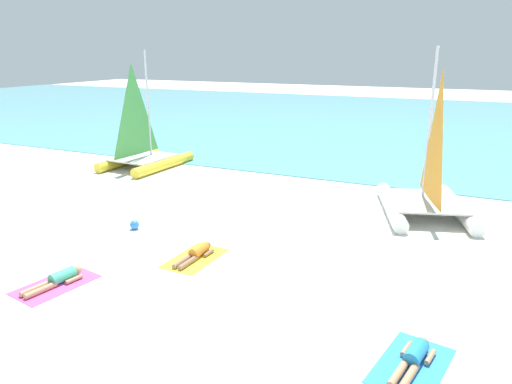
{
  "coord_description": "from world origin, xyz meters",
  "views": [
    {
      "loc": [
        6.07,
        -7.7,
        5.46
      ],
      "look_at": [
        0.0,
        5.37,
        1.2
      ],
      "focal_mm": 33.58,
      "sensor_mm": 36.0,
      "label": 1
    }
  ],
  "objects_px": {
    "towel_middle": "(195,258)",
    "towel_left": "(56,285)",
    "sunbather_left": "(58,279)",
    "beach_ball": "(135,225)",
    "sailboat_white": "(427,192)",
    "sunbather_right": "(413,358)",
    "sailboat_yellow": "(144,151)",
    "towel_right": "(412,366)",
    "sunbather_middle": "(196,253)"
  },
  "relations": [
    {
      "from": "towel_middle",
      "to": "sunbather_middle",
      "type": "distance_m",
      "value": 0.14
    },
    {
      "from": "sailboat_white",
      "to": "towel_right",
      "type": "xyz_separation_m",
      "value": [
        0.74,
        -8.8,
        -0.83
      ]
    },
    {
      "from": "towel_left",
      "to": "beach_ball",
      "type": "distance_m",
      "value": 3.92
    },
    {
      "from": "sailboat_yellow",
      "to": "towel_left",
      "type": "relative_size",
      "value": 2.9
    },
    {
      "from": "sunbather_left",
      "to": "sunbather_middle",
      "type": "height_order",
      "value": "same"
    },
    {
      "from": "sunbather_left",
      "to": "towel_right",
      "type": "xyz_separation_m",
      "value": [
        8.26,
        0.35,
        -0.13
      ]
    },
    {
      "from": "towel_middle",
      "to": "beach_ball",
      "type": "bearing_deg",
      "value": 159.31
    },
    {
      "from": "sailboat_yellow",
      "to": "sunbather_left",
      "type": "xyz_separation_m",
      "value": [
        5.69,
        -10.78,
        -0.69
      ]
    },
    {
      "from": "towel_left",
      "to": "beach_ball",
      "type": "relative_size",
      "value": 6.3
    },
    {
      "from": "towel_middle",
      "to": "sunbather_right",
      "type": "height_order",
      "value": "sunbather_right"
    },
    {
      "from": "sailboat_white",
      "to": "towel_left",
      "type": "height_order",
      "value": "sailboat_white"
    },
    {
      "from": "towel_right",
      "to": "sunbather_right",
      "type": "height_order",
      "value": "sunbather_right"
    },
    {
      "from": "towel_middle",
      "to": "towel_left",
      "type": "bearing_deg",
      "value": -129.25
    },
    {
      "from": "sunbather_left",
      "to": "towel_middle",
      "type": "distance_m",
      "value": 3.49
    },
    {
      "from": "towel_right",
      "to": "towel_left",
      "type": "bearing_deg",
      "value": -177.13
    },
    {
      "from": "towel_left",
      "to": "sunbather_right",
      "type": "relative_size",
      "value": 1.22
    },
    {
      "from": "sunbather_left",
      "to": "towel_middle",
      "type": "xyz_separation_m",
      "value": [
        2.23,
        2.68,
        -0.13
      ]
    },
    {
      "from": "sunbather_left",
      "to": "towel_middle",
      "type": "bearing_deg",
      "value": 60.23
    },
    {
      "from": "sailboat_yellow",
      "to": "sunbather_middle",
      "type": "distance_m",
      "value": 11.31
    },
    {
      "from": "towel_middle",
      "to": "towel_right",
      "type": "relative_size",
      "value": 1.0
    },
    {
      "from": "sunbather_middle",
      "to": "towel_middle",
      "type": "bearing_deg",
      "value": -90.0
    },
    {
      "from": "towel_left",
      "to": "sunbather_middle",
      "type": "relative_size",
      "value": 1.21
    },
    {
      "from": "sunbather_right",
      "to": "beach_ball",
      "type": "xyz_separation_m",
      "value": [
        -8.97,
        3.37,
        0.02
      ]
    },
    {
      "from": "sunbather_middle",
      "to": "sunbather_right",
      "type": "height_order",
      "value": "same"
    },
    {
      "from": "sailboat_yellow",
      "to": "beach_ball",
      "type": "height_order",
      "value": "sailboat_yellow"
    },
    {
      "from": "towel_left",
      "to": "sunbather_right",
      "type": "bearing_deg",
      "value": 3.31
    },
    {
      "from": "sunbather_left",
      "to": "beach_ball",
      "type": "xyz_separation_m",
      "value": [
        -0.7,
        3.79,
        0.02
      ]
    },
    {
      "from": "sailboat_yellow",
      "to": "towel_middle",
      "type": "distance_m",
      "value": 11.36
    },
    {
      "from": "sunbather_middle",
      "to": "beach_ball",
      "type": "distance_m",
      "value": 3.12
    },
    {
      "from": "towel_middle",
      "to": "sunbather_right",
      "type": "bearing_deg",
      "value": -20.56
    },
    {
      "from": "sailboat_yellow",
      "to": "towel_right",
      "type": "xyz_separation_m",
      "value": [
        13.95,
        -10.44,
        -0.82
      ]
    },
    {
      "from": "beach_ball",
      "to": "towel_left",
      "type": "bearing_deg",
      "value": -79.82
    },
    {
      "from": "towel_left",
      "to": "towel_middle",
      "type": "relative_size",
      "value": 1.0
    },
    {
      "from": "sailboat_white",
      "to": "sunbather_left",
      "type": "relative_size",
      "value": 3.6
    },
    {
      "from": "sailboat_yellow",
      "to": "sailboat_white",
      "type": "xyz_separation_m",
      "value": [
        13.2,
        -1.64,
        0.02
      ]
    },
    {
      "from": "sunbather_right",
      "to": "beach_ball",
      "type": "height_order",
      "value": "sunbather_right"
    },
    {
      "from": "sailboat_white",
      "to": "sunbather_right",
      "type": "xyz_separation_m",
      "value": [
        0.76,
        -8.73,
        -0.71
      ]
    },
    {
      "from": "sailboat_yellow",
      "to": "sunbather_right",
      "type": "distance_m",
      "value": 17.4
    },
    {
      "from": "towel_right",
      "to": "sunbather_right",
      "type": "xyz_separation_m",
      "value": [
        0.01,
        0.07,
        0.13
      ]
    },
    {
      "from": "sailboat_yellow",
      "to": "sunbather_middle",
      "type": "relative_size",
      "value": 3.53
    },
    {
      "from": "sunbather_left",
      "to": "sunbather_middle",
      "type": "relative_size",
      "value": 1.0
    },
    {
      "from": "beach_ball",
      "to": "sunbather_right",
      "type": "bearing_deg",
      "value": -20.6
    },
    {
      "from": "sailboat_yellow",
      "to": "sunbather_left",
      "type": "relative_size",
      "value": 3.52
    },
    {
      "from": "towel_left",
      "to": "sunbather_right",
      "type": "height_order",
      "value": "sunbather_right"
    },
    {
      "from": "sunbather_right",
      "to": "sailboat_white",
      "type": "bearing_deg",
      "value": 105.59
    },
    {
      "from": "towel_left",
      "to": "towel_right",
      "type": "xyz_separation_m",
      "value": [
        8.27,
        0.41,
        0.0
      ]
    },
    {
      "from": "towel_left",
      "to": "sunbather_left",
      "type": "relative_size",
      "value": 1.21
    },
    {
      "from": "sunbather_left",
      "to": "sunbather_middle",
      "type": "distance_m",
      "value": 3.54
    },
    {
      "from": "towel_left",
      "to": "sunbather_middle",
      "type": "xyz_separation_m",
      "value": [
        2.25,
        2.81,
        0.13
      ]
    },
    {
      "from": "sunbather_middle",
      "to": "sailboat_yellow",
      "type": "bearing_deg",
      "value": 136.85
    }
  ]
}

